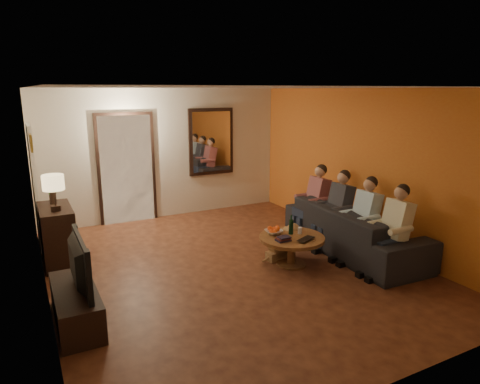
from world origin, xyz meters
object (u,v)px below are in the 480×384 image
person_b (363,222)px  person_d (315,204)px  person_c (337,212)px  laptop (309,240)px  tv (72,264)px  sofa (353,229)px  bowl (274,232)px  coffee_table (291,251)px  dog (282,242)px  wine_bottle (291,224)px  tv_stand (76,306)px  table_lamp (54,193)px  dresser (58,235)px  person_a (393,234)px

person_b → person_d: same height
person_d → person_c: bearing=-90.0°
person_b → laptop: 1.00m
tv → sofa: bearing=-86.8°
person_b → person_c: size_ratio=1.00×
sofa → laptop: (-1.09, -0.27, 0.08)m
tv → bowl: size_ratio=4.01×
coffee_table → person_d: bearing=39.2°
dog → laptop: dog is taller
bowl → wine_bottle: 0.29m
tv_stand → laptop: (3.18, -0.03, 0.26)m
coffee_table → table_lamp: bearing=154.0°
tv → person_d: (4.17, 1.14, -0.11)m
dresser → person_b: bearing=-26.0°
dresser → person_d: bearing=-11.3°
person_a → laptop: bearing=147.4°
person_a → wine_bottle: person_a is taller
dresser → coffee_table: bearing=-29.2°
person_a → tv_stand: bearing=170.9°
tv_stand → person_a: 4.24m
coffee_table → wine_bottle: size_ratio=3.14×
dresser → laptop: size_ratio=2.98×
dog → bowl: (-0.18, -0.05, 0.20)m
dog → laptop: (0.10, -0.55, 0.18)m
person_d → dog: bearing=-150.4°
wine_bottle → laptop: (0.05, -0.38, -0.14)m
person_c → dog: bearing=-179.2°
tv_stand → dog: dog is taller
person_b → bowl: (-1.27, 0.53, -0.12)m
person_d → dog: 1.29m
coffee_table → sofa: bearing=-0.6°
sofa → dog: bearing=79.7°
tv → person_b: person_b is taller
person_d → sofa: bearing=-83.7°
table_lamp → dresser: bearing=90.0°
dog → person_b: bearing=-33.1°
coffee_table → bowl: size_ratio=3.76×
person_b → person_d: bearing=90.0°
table_lamp → sofa: (4.27, -1.51, -0.76)m
dresser → tv_stand: size_ratio=0.79×
person_b → person_c: bearing=90.0°
tv_stand → bowl: 2.95m
person_b → dog: size_ratio=2.14×
tv_stand → coffee_table: size_ratio=1.27×
person_a → wine_bottle: (-1.04, 1.01, 0.01)m
dresser → table_lamp: 0.74m
tv → coffee_table: 3.13m
sofa → person_b: (-0.10, -0.30, 0.22)m
wine_bottle → laptop: size_ratio=0.94×
table_lamp → wine_bottle: table_lamp is taller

